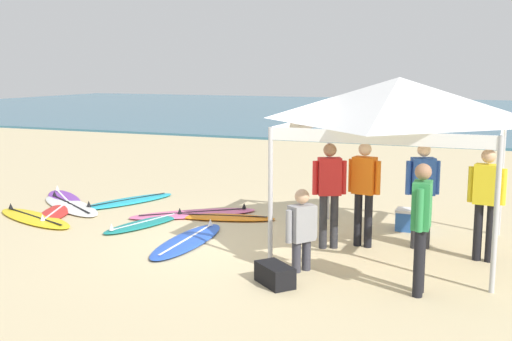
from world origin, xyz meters
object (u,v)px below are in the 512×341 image
object	(u,v)px
surfboard_white	(70,205)
person_red	(329,188)
surfboard_pink	(194,214)
surfboard_purple	(64,199)
surfboard_red	(56,212)
person_green	(421,220)
person_yellow	(486,197)
gear_bag_near_tent	(275,275)
surfboard_orange	(222,217)
surfboard_teal	(144,224)
person_blue	(422,188)
canopy_tent	(399,100)
cooler_box	(410,220)
surfboard_blue	(188,240)
surfboard_yellow	(34,218)
surfboard_cyan	(128,201)
person_grey	(302,227)
person_orange	(364,187)

from	to	relation	value
surfboard_white	person_red	size ratio (longest dim) A/B	1.46
surfboard_pink	surfboard_purple	bearing A→B (deg)	177.02
surfboard_red	surfboard_purple	bearing A→B (deg)	122.17
person_green	person_yellow	size ratio (longest dim) A/B	1.00
surfboard_red	person_yellow	bearing A→B (deg)	-0.21
surfboard_red	gear_bag_near_tent	size ratio (longest dim) A/B	3.49
person_yellow	person_red	size ratio (longest dim) A/B	1.00
surfboard_orange	surfboard_teal	bearing A→B (deg)	-137.75
person_yellow	surfboard_white	bearing A→B (deg)	175.39
surfboard_white	person_blue	distance (m)	7.30
surfboard_purple	canopy_tent	bearing A→B (deg)	-7.76
surfboard_red	cooler_box	world-z (taller)	cooler_box
surfboard_blue	surfboard_white	distance (m)	3.88
surfboard_yellow	surfboard_blue	size ratio (longest dim) A/B	1.02
surfboard_teal	surfboard_red	xyz separation A→B (m)	(-2.13, 0.12, -0.00)
surfboard_pink	surfboard_white	xyz separation A→B (m)	(-2.76, -0.32, 0.00)
surfboard_cyan	person_blue	distance (m)	6.53
surfboard_red	surfboard_orange	bearing A→B (deg)	15.39
canopy_tent	gear_bag_near_tent	bearing A→B (deg)	-116.60
surfboard_cyan	person_red	bearing A→B (deg)	-18.84
surfboard_blue	person_yellow	xyz separation A→B (m)	(4.62, 0.81, 0.95)
surfboard_white	surfboard_teal	bearing A→B (deg)	-18.36
surfboard_cyan	surfboard_blue	size ratio (longest dim) A/B	1.00
surfboard_pink	surfboard_white	size ratio (longest dim) A/B	0.96
canopy_tent	surfboard_purple	xyz separation A→B (m)	(-7.40, 1.01, -2.35)
surfboard_orange	person_blue	xyz separation A→B (m)	(3.84, -0.58, 0.95)
surfboard_pink	surfboard_red	distance (m)	2.78
surfboard_teal	surfboard_red	size ratio (longest dim) A/B	0.93
surfboard_blue	person_grey	size ratio (longest dim) A/B	1.99
person_green	gear_bag_near_tent	size ratio (longest dim) A/B	2.85
person_grey	surfboard_yellow	bearing A→B (deg)	170.27
surfboard_orange	surfboard_white	world-z (taller)	same
surfboard_red	gear_bag_near_tent	xyz separation A→B (m)	(5.52, -2.22, 0.10)
surfboard_purple	cooler_box	xyz separation A→B (m)	(7.47, 0.25, 0.16)
surfboard_cyan	person_blue	world-z (taller)	person_blue
surfboard_pink	person_yellow	world-z (taller)	person_yellow
person_orange	person_blue	xyz separation A→B (m)	(0.89, 0.26, 0.00)
surfboard_blue	surfboard_pink	xyz separation A→B (m)	(-0.83, 1.79, -0.00)
surfboard_cyan	surfboard_yellow	bearing A→B (deg)	-111.46
surfboard_teal	person_orange	distance (m)	4.18
person_grey	surfboard_red	bearing A→B (deg)	164.89
surfboard_orange	cooler_box	distance (m)	3.55
person_orange	surfboard_orange	bearing A→B (deg)	164.15
surfboard_white	person_green	bearing A→B (deg)	-18.37
canopy_tent	surfboard_red	size ratio (longest dim) A/B	1.53
gear_bag_near_tent	surfboard_white	bearing A→B (deg)	153.26
person_red	cooler_box	bearing A→B (deg)	56.96
gear_bag_near_tent	surfboard_blue	bearing A→B (deg)	146.34
person_yellow	person_blue	xyz separation A→B (m)	(-0.98, 0.34, 0.00)
surfboard_cyan	person_blue	bearing A→B (deg)	-10.12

